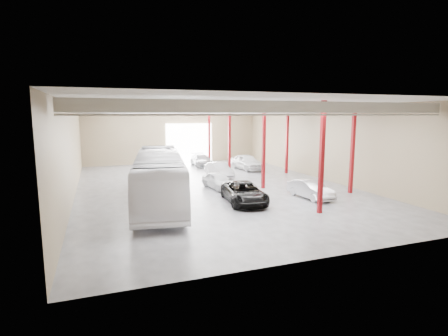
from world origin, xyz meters
TOP-DOWN VIEW (x-y plane):
  - depot_shell at (0.13, 0.48)m, footprint 22.12×32.12m
  - coach_bus at (-5.30, -4.26)m, footprint 5.20×13.62m
  - black_sedan at (0.32, -6.05)m, footprint 3.12×5.57m
  - car_row_a at (0.20, -0.85)m, footprint 2.14×4.15m
  - car_row_b at (2.07, 4.35)m, footprint 1.83×4.43m
  - car_row_c at (2.50, 12.00)m, footprint 2.18×4.96m
  - car_right_near at (5.50, -6.43)m, footprint 1.83×4.21m
  - car_right_far at (6.57, 7.70)m, footprint 2.45×5.19m

SIDE VIEW (x-z plane):
  - car_right_near at x=5.50m, z-range 0.00..1.35m
  - car_row_a at x=0.20m, z-range 0.00..1.35m
  - car_row_c at x=2.50m, z-range 0.00..1.42m
  - car_row_b at x=2.07m, z-range 0.00..1.42m
  - black_sedan at x=0.32m, z-range 0.00..1.47m
  - car_right_far at x=6.57m, z-range 0.00..1.72m
  - coach_bus at x=-5.30m, z-range 0.00..3.70m
  - depot_shell at x=0.13m, z-range 1.44..8.51m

